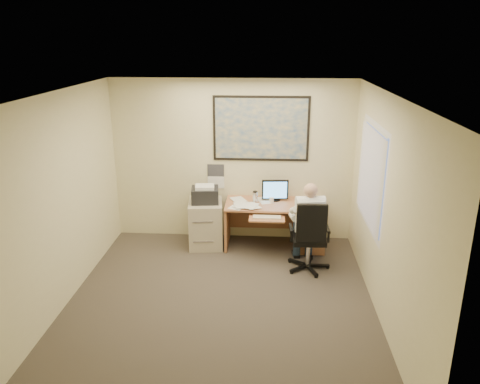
# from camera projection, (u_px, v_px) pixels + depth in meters

# --- Properties ---
(room_shell) EXTENTS (4.00, 4.50, 2.70)m
(room_shell) POSITION_uv_depth(u_px,v_px,m) (218.00, 208.00, 5.65)
(room_shell) COLOR #3D362F
(room_shell) RESTS_ON ground
(desk) EXTENTS (1.60, 0.97, 1.10)m
(desk) POSITION_uv_depth(u_px,v_px,m) (295.00, 221.00, 7.67)
(desk) COLOR #BB7850
(desk) RESTS_ON ground
(world_map) EXTENTS (1.56, 0.03, 1.06)m
(world_map) POSITION_uv_depth(u_px,v_px,m) (261.00, 129.00, 7.56)
(world_map) COLOR #1E4C93
(world_map) RESTS_ON room_shell
(wall_calendar) EXTENTS (0.28, 0.01, 0.42)m
(wall_calendar) POSITION_uv_depth(u_px,v_px,m) (216.00, 176.00, 7.87)
(wall_calendar) COLOR white
(wall_calendar) RESTS_ON room_shell
(window_blinds) EXTENTS (0.06, 1.40, 1.30)m
(window_blinds) POSITION_uv_depth(u_px,v_px,m) (371.00, 176.00, 6.22)
(window_blinds) COLOR beige
(window_blinds) RESTS_ON room_shell
(filing_cabinet) EXTENTS (0.61, 0.71, 1.05)m
(filing_cabinet) POSITION_uv_depth(u_px,v_px,m) (206.00, 219.00, 7.71)
(filing_cabinet) COLOR #B9AD95
(filing_cabinet) RESTS_ON ground
(office_chair) EXTENTS (0.68, 0.68, 1.10)m
(office_chair) POSITION_uv_depth(u_px,v_px,m) (308.00, 250.00, 6.90)
(office_chair) COLOR black
(office_chair) RESTS_ON ground
(person) EXTENTS (0.63, 0.83, 1.33)m
(person) POSITION_uv_depth(u_px,v_px,m) (309.00, 226.00, 6.87)
(person) COLOR white
(person) RESTS_ON office_chair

